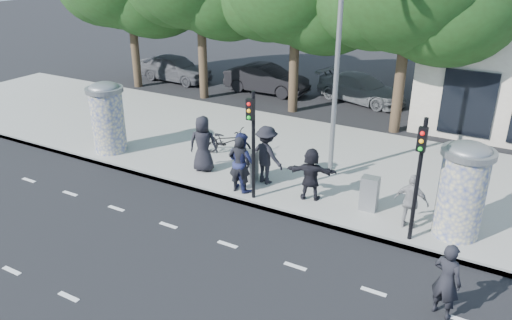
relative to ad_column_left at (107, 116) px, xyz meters
The scene contains 22 objects.
ground 8.63m from the ad_column_left, 32.01° to the right, with size 120.00×120.00×0.00m, color black.
sidewalk 7.94m from the ad_column_left, 22.62° to the left, with size 40.00×8.00×0.15m, color gray.
curb 7.41m from the ad_column_left, ahead, with size 40.00×0.10×0.16m, color slate.
lane_dash_far 7.99m from the ad_column_left, 23.29° to the right, with size 32.00×0.12×0.01m, color silver.
ad_column_left is the anchor object (origin of this frame).
ad_column_right 12.40m from the ad_column_left, ahead, with size 1.36×1.36×2.65m.
traffic_pole_near 6.67m from the ad_column_left, ahead, with size 0.22×0.31×3.40m.
traffic_pole_far 11.44m from the ad_column_left, ahead, with size 0.22×0.31×3.40m.
street_lamp 8.90m from the ad_column_left, 14.94° to the left, with size 0.25×0.93×8.00m.
ped_a 4.13m from the ad_column_left, ahead, with size 0.96×0.62×1.95m, color black.
ped_b 6.04m from the ad_column_left, ahead, with size 0.67×0.44×1.85m, color black.
ped_c 5.98m from the ad_column_left, ahead, with size 0.92×0.72×1.90m, color #1E234D.
ped_d 6.46m from the ad_column_left, ahead, with size 1.26×0.72×1.95m, color black.
ped_e 11.24m from the ad_column_left, ahead, with size 0.93×0.53×1.59m, color gray.
ped_f 8.17m from the ad_column_left, ahead, with size 1.53×0.55×1.65m, color black.
man_road 13.08m from the ad_column_left, 13.78° to the right, with size 0.64×0.42×1.77m, color black.
bicycle 4.50m from the ad_column_left, 23.44° to the left, with size 2.08×0.72×1.09m, color black.
cabinet_left 5.97m from the ad_column_left, ahead, with size 0.51×0.37×1.06m, color slate.
cabinet_right 9.98m from the ad_column_left, ahead, with size 0.50×0.36×1.04m, color gray.
car_left 11.09m from the ad_column_left, 115.09° to the left, with size 4.49×1.81×1.53m, color #4A4A50.
car_mid 10.48m from the ad_column_left, 84.03° to the left, with size 4.53×1.58×1.49m, color black.
car_right 12.84m from the ad_column_left, 62.06° to the left, with size 4.69×1.91×1.36m, color slate.
Camera 1 is at (6.23, -8.07, 7.40)m, focal length 35.00 mm.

